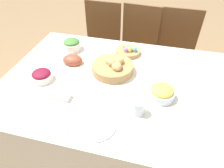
# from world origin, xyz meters

# --- Properties ---
(ground_plane) EXTENTS (12.00, 12.00, 0.00)m
(ground_plane) POSITION_xyz_m (0.00, 0.00, 0.00)
(ground_plane) COLOR #937551
(dining_table) EXTENTS (1.66, 1.16, 0.77)m
(dining_table) POSITION_xyz_m (0.00, 0.00, 0.39)
(dining_table) COLOR silver
(dining_table) RESTS_ON ground
(chair_far_center) EXTENTS (0.46, 0.46, 0.95)m
(chair_far_center) POSITION_xyz_m (0.00, 0.95, 0.51)
(chair_far_center) COLOR brown
(chair_far_center) RESTS_ON ground
(chair_far_left) EXTENTS (0.43, 0.43, 0.95)m
(chair_far_left) POSITION_xyz_m (-0.43, 0.95, 0.51)
(chair_far_left) COLOR brown
(chair_far_left) RESTS_ON ground
(chair_far_right) EXTENTS (0.43, 0.43, 0.95)m
(chair_far_right) POSITION_xyz_m (0.43, 0.95, 0.51)
(chair_far_right) COLOR brown
(chair_far_right) RESTS_ON ground
(bread_basket) EXTENTS (0.31, 0.31, 0.11)m
(bread_basket) POSITION_xyz_m (-0.07, 0.10, 0.81)
(bread_basket) COLOR #AD8451
(bread_basket) RESTS_ON dining_table
(egg_basket) EXTENTS (0.21, 0.21, 0.08)m
(egg_basket) POSITION_xyz_m (-0.00, 0.38, 0.80)
(egg_basket) COLOR #AD8451
(egg_basket) RESTS_ON dining_table
(ham_platter) EXTENTS (0.24, 0.17, 0.09)m
(ham_platter) POSITION_xyz_m (-0.40, 0.12, 0.80)
(ham_platter) COLOR silver
(ham_platter) RESTS_ON dining_table
(beet_salad_bowl) EXTENTS (0.15, 0.15, 0.08)m
(beet_salad_bowl) POSITION_xyz_m (-0.54, -0.12, 0.81)
(beet_salad_bowl) COLOR silver
(beet_salad_bowl) RESTS_ON dining_table
(green_salad_bowl) EXTENTS (0.16, 0.16, 0.10)m
(green_salad_bowl) POSITION_xyz_m (-0.49, 0.32, 0.82)
(green_salad_bowl) COLOR silver
(green_salad_bowl) RESTS_ON dining_table
(pineapple_bowl) EXTENTS (0.17, 0.17, 0.09)m
(pineapple_bowl) POSITION_xyz_m (0.30, -0.09, 0.81)
(pineapple_bowl) COLOR silver
(pineapple_bowl) RESTS_ON dining_table
(dinner_plate) EXTENTS (0.23, 0.23, 0.01)m
(dinner_plate) POSITION_xyz_m (-0.04, -0.41, 0.78)
(dinner_plate) COLOR silver
(dinner_plate) RESTS_ON dining_table
(fork) EXTENTS (0.01, 0.19, 0.00)m
(fork) POSITION_xyz_m (-0.18, -0.41, 0.77)
(fork) COLOR #B7B7BC
(fork) RESTS_ON dining_table
(knife) EXTENTS (0.01, 0.19, 0.00)m
(knife) POSITION_xyz_m (0.10, -0.41, 0.77)
(knife) COLOR #B7B7BC
(knife) RESTS_ON dining_table
(spoon) EXTENTS (0.01, 0.19, 0.00)m
(spoon) POSITION_xyz_m (0.13, -0.41, 0.77)
(spoon) COLOR #B7B7BC
(spoon) RESTS_ON dining_table
(drinking_cup) EXTENTS (0.08, 0.08, 0.09)m
(drinking_cup) POSITION_xyz_m (0.17, -0.26, 0.82)
(drinking_cup) COLOR silver
(drinking_cup) RESTS_ON dining_table
(butter_dish) EXTENTS (0.11, 0.07, 0.03)m
(butter_dish) POSITION_xyz_m (-0.32, -0.26, 0.79)
(butter_dish) COLOR silver
(butter_dish) RESTS_ON dining_table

